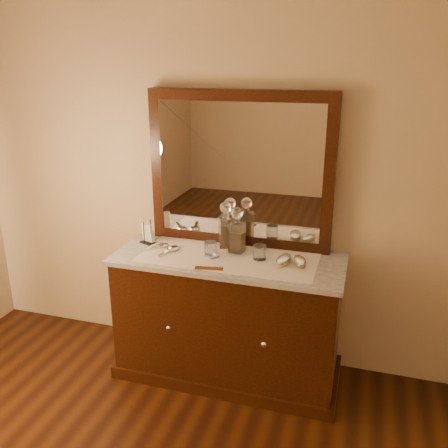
{
  "coord_description": "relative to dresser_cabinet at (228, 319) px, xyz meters",
  "views": [
    {
      "loc": [
        0.78,
        -0.69,
        2.02
      ],
      "look_at": [
        0.0,
        1.85,
        1.1
      ],
      "focal_mm": 38.3,
      "sensor_mm": 36.0,
      "label": 1
    }
  ],
  "objects": [
    {
      "name": "comb",
      "position": [
        -0.06,
        -0.22,
        0.45
      ],
      "size": [
        0.17,
        0.06,
        0.01
      ],
      "primitive_type": "cube",
      "rotation": [
        0.0,
        0.0,
        0.18
      ],
      "color": "brown",
      "rests_on": "lace_runner"
    },
    {
      "name": "tumblers",
      "position": [
        0.04,
        -0.01,
        0.49
      ],
      "size": [
        0.39,
        0.12,
        0.09
      ],
      "color": "white",
      "rests_on": "lace_runner"
    },
    {
      "name": "dresser_plinth",
      "position": [
        0.0,
        0.0,
        -0.37
      ],
      "size": [
        1.46,
        0.59,
        0.08
      ],
      "primitive_type": "cube",
      "color": "black",
      "rests_on": "floor"
    },
    {
      "name": "pin_dish",
      "position": [
        -0.1,
        -0.04,
        0.45
      ],
      "size": [
        0.1,
        0.1,
        0.02
      ],
      "primitive_type": "cylinder",
      "rotation": [
        0.0,
        0.0,
        0.18
      ],
      "color": "silver",
      "rests_on": "lace_runner"
    },
    {
      "name": "lace_runner",
      "position": [
        0.0,
        -0.02,
        0.44
      ],
      "size": [
        1.1,
        0.45,
        0.0
      ],
      "primitive_type": "cube",
      "color": "silver",
      "rests_on": "marble_top"
    },
    {
      "name": "brush_far",
      "position": [
        0.44,
        -0.0,
        0.46
      ],
      "size": [
        0.11,
        0.17,
        0.04
      ],
      "color": "tan",
      "rests_on": "lace_runner"
    },
    {
      "name": "napkin_rack",
      "position": [
        -0.59,
        0.07,
        0.5
      ],
      "size": [
        0.12,
        0.1,
        0.16
      ],
      "color": "black",
      "rests_on": "marble_top"
    },
    {
      "name": "decanter_right",
      "position": [
        0.03,
        0.09,
        0.56
      ],
      "size": [
        0.09,
        0.09,
        0.3
      ],
      "color": "#8E5214",
      "rests_on": "lace_runner"
    },
    {
      "name": "brush_near",
      "position": [
        0.35,
        -0.02,
        0.47
      ],
      "size": [
        0.1,
        0.18,
        0.05
      ],
      "color": "tan",
      "rests_on": "lace_runner"
    },
    {
      "name": "knob_right",
      "position": [
        0.3,
        -0.28,
        0.04
      ],
      "size": [
        0.04,
        0.04,
        0.04
      ],
      "primitive_type": "sphere",
      "color": "silver",
      "rests_on": "dresser_cabinet"
    },
    {
      "name": "dresser_cabinet",
      "position": [
        0.0,
        0.0,
        0.0
      ],
      "size": [
        1.4,
        0.55,
        0.82
      ],
      "primitive_type": "cube",
      "color": "black",
      "rests_on": "floor"
    },
    {
      "name": "marble_top",
      "position": [
        0.0,
        0.0,
        0.42
      ],
      "size": [
        1.44,
        0.59,
        0.03
      ],
      "primitive_type": "cube",
      "color": "silver",
      "rests_on": "dresser_cabinet"
    },
    {
      "name": "mirror_frame",
      "position": [
        0.0,
        0.25,
        0.94
      ],
      "size": [
        1.2,
        0.08,
        1.0
      ],
      "primitive_type": "cube",
      "color": "black",
      "rests_on": "marble_top"
    },
    {
      "name": "mirror_glass",
      "position": [
        0.0,
        0.21,
        0.94
      ],
      "size": [
        1.06,
        0.01,
        0.86
      ],
      "primitive_type": "cube",
      "color": "white",
      "rests_on": "marble_top"
    },
    {
      "name": "knob_left",
      "position": [
        -0.3,
        -0.28,
        0.04
      ],
      "size": [
        0.04,
        0.04,
        0.04
      ],
      "primitive_type": "sphere",
      "color": "silver",
      "rests_on": "dresser_cabinet"
    },
    {
      "name": "hand_mirror_inner",
      "position": [
        -0.38,
        -0.02,
        0.45
      ],
      "size": [
        0.1,
        0.21,
        0.02
      ],
      "color": "silver",
      "rests_on": "lace_runner"
    },
    {
      "name": "hand_mirror_outer",
      "position": [
        -0.48,
        0.02,
        0.45
      ],
      "size": [
        0.16,
        0.18,
        0.02
      ],
      "color": "silver",
      "rests_on": "lace_runner"
    },
    {
      "name": "decanter_left",
      "position": [
        -0.07,
        0.16,
        0.56
      ],
      "size": [
        0.12,
        0.12,
        0.31
      ],
      "color": "#8E5214",
      "rests_on": "lace_runner"
    }
  ]
}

